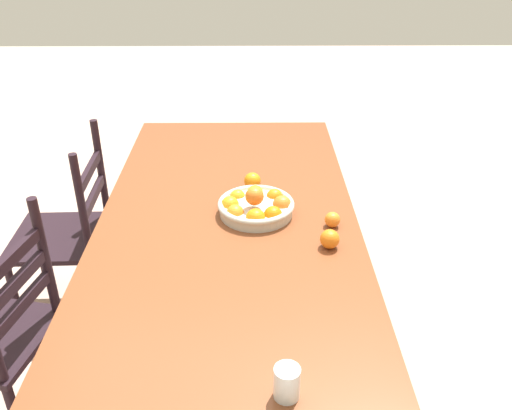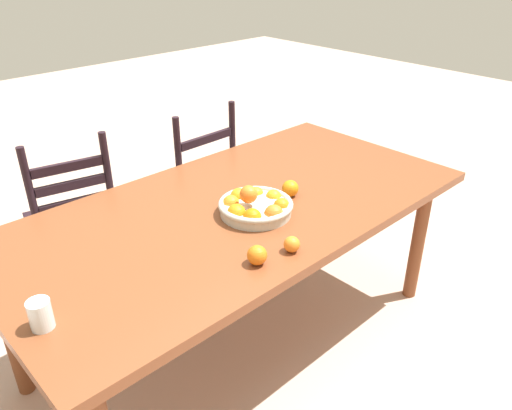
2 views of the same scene
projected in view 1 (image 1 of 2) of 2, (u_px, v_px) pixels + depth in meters
The scene contains 9 objects.
ground_plane at pixel (232, 349), 2.58m from camera, with size 12.00×12.00×0.00m, color tan.
dining_table at pixel (229, 229), 2.24m from camera, with size 2.05×1.03×0.74m.
chair_near_window at pixel (69, 235), 2.65m from camera, with size 0.46×0.46×0.95m.
chair_by_cabinet at pixel (0, 337), 2.00m from camera, with size 0.49×0.49×0.96m.
fruit_bowl at pixel (256, 206), 2.19m from camera, with size 0.31×0.31×0.14m.
orange_loose_0 at pixel (330, 239), 1.98m from camera, with size 0.07×0.07×0.07m, color orange.
orange_loose_1 at pixel (252, 181), 2.38m from camera, with size 0.07×0.07×0.07m, color orange.
orange_loose_2 at pixel (332, 220), 2.11m from camera, with size 0.06×0.06×0.06m, color orange.
drinking_glass at pixel (287, 383), 1.38m from camera, with size 0.07×0.07×0.09m, color silver.
Camera 1 is at (-1.91, -0.09, 1.86)m, focal length 38.33 mm.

